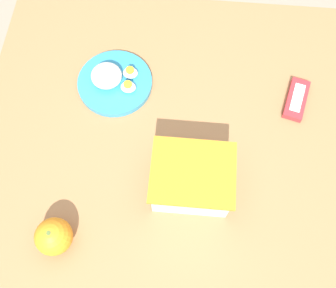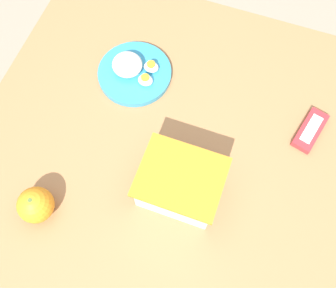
% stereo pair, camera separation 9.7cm
% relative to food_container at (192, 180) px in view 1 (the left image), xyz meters
% --- Properties ---
extents(ground_plane, '(10.00, 10.00, 0.00)m').
position_rel_food_container_xyz_m(ground_plane, '(0.04, -0.12, -0.80)').
color(ground_plane, gray).
extents(table, '(1.04, 0.94, 0.75)m').
position_rel_food_container_xyz_m(table, '(0.04, -0.12, -0.13)').
color(table, '#996B42').
rests_on(table, ground_plane).
extents(food_container, '(0.19, 0.16, 0.11)m').
position_rel_food_container_xyz_m(food_container, '(0.00, 0.00, 0.00)').
color(food_container, white).
rests_on(food_container, table).
extents(orange_fruit, '(0.08, 0.08, 0.08)m').
position_rel_food_container_xyz_m(orange_fruit, '(0.30, 0.16, -0.00)').
color(orange_fruit, orange).
rests_on(orange_fruit, table).
extents(rice_plate, '(0.20, 0.20, 0.07)m').
position_rel_food_container_xyz_m(rice_plate, '(0.23, -0.27, -0.03)').
color(rice_plate, teal).
rests_on(rice_plate, table).
extents(candy_bar, '(0.08, 0.13, 0.02)m').
position_rel_food_container_xyz_m(candy_bar, '(-0.27, -0.26, -0.04)').
color(candy_bar, '#B7282D').
rests_on(candy_bar, table).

